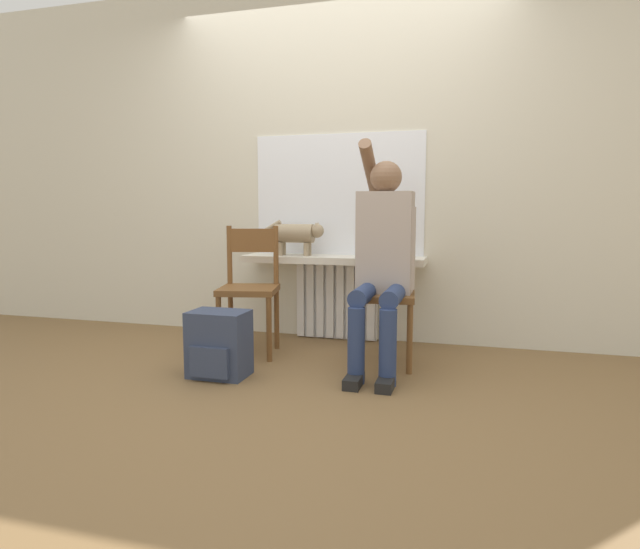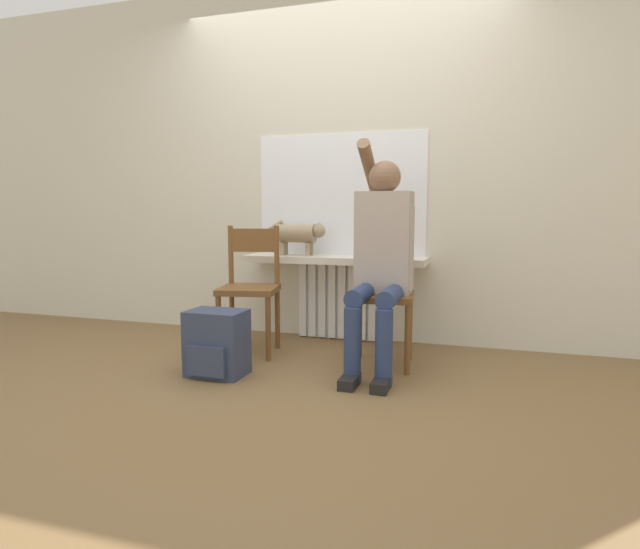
{
  "view_description": "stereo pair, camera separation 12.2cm",
  "coord_description": "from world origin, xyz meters",
  "px_view_note": "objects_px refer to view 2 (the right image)",
  "views": [
    {
      "loc": [
        0.98,
        -2.77,
        0.98
      ],
      "look_at": [
        0.0,
        0.69,
        0.55
      ],
      "focal_mm": 30.0,
      "sensor_mm": 36.0,
      "label": 1
    },
    {
      "loc": [
        1.1,
        -2.73,
        0.98
      ],
      "look_at": [
        0.0,
        0.69,
        0.55
      ],
      "focal_mm": 30.0,
      "sensor_mm": 36.0,
      "label": 2
    }
  ],
  "objects_px": {
    "chair_left": "(250,287)",
    "chair_right": "(383,293)",
    "person": "(381,254)",
    "cat": "(299,234)",
    "backpack": "(217,344)"
  },
  "relations": [
    {
      "from": "chair_left",
      "to": "chair_right",
      "type": "relative_size",
      "value": 1.0
    },
    {
      "from": "person",
      "to": "cat",
      "type": "relative_size",
      "value": 2.71
    },
    {
      "from": "chair_right",
      "to": "backpack",
      "type": "relative_size",
      "value": 2.23
    },
    {
      "from": "chair_left",
      "to": "person",
      "type": "bearing_deg",
      "value": -18.16
    },
    {
      "from": "cat",
      "to": "backpack",
      "type": "height_order",
      "value": "cat"
    },
    {
      "from": "backpack",
      "to": "chair_left",
      "type": "bearing_deg",
      "value": 93.34
    },
    {
      "from": "person",
      "to": "backpack",
      "type": "relative_size",
      "value": 3.62
    },
    {
      "from": "person",
      "to": "backpack",
      "type": "height_order",
      "value": "person"
    },
    {
      "from": "chair_left",
      "to": "cat",
      "type": "distance_m",
      "value": 0.59
    },
    {
      "from": "chair_right",
      "to": "cat",
      "type": "height_order",
      "value": "cat"
    },
    {
      "from": "chair_left",
      "to": "backpack",
      "type": "height_order",
      "value": "chair_left"
    },
    {
      "from": "chair_left",
      "to": "cat",
      "type": "height_order",
      "value": "cat"
    },
    {
      "from": "chair_left",
      "to": "chair_right",
      "type": "bearing_deg",
      "value": -11.9
    },
    {
      "from": "chair_left",
      "to": "person",
      "type": "distance_m",
      "value": 0.97
    },
    {
      "from": "chair_right",
      "to": "backpack",
      "type": "distance_m",
      "value": 1.08
    }
  ]
}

